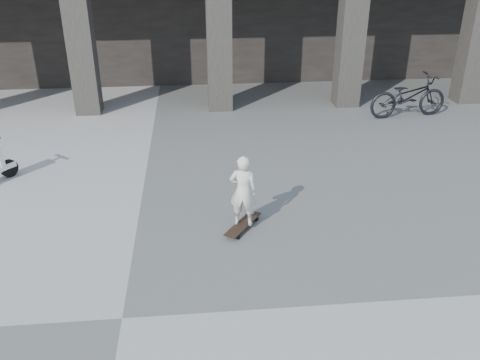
{
  "coord_description": "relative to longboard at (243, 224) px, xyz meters",
  "views": [
    {
      "loc": [
        1.01,
        -5.16,
        4.42
      ],
      "look_at": [
        1.76,
        2.54,
        0.65
      ],
      "focal_mm": 38.0,
      "sensor_mm": 36.0,
      "label": 1
    }
  ],
  "objects": [
    {
      "name": "child",
      "position": [
        -0.0,
        -0.0,
        0.63
      ],
      "size": [
        0.5,
        0.38,
        1.21
      ],
      "primitive_type": "imported",
      "rotation": [
        0.0,
        0.0,
        2.91
      ],
      "color": "beige",
      "rests_on": "longboard"
    },
    {
      "name": "ground",
      "position": [
        -1.76,
        -2.04,
        -0.07
      ],
      "size": [
        90.0,
        90.0,
        0.0
      ],
      "primitive_type": "plane",
      "color": "#51524F",
      "rests_on": "ground"
    },
    {
      "name": "bicycle",
      "position": [
        4.92,
        5.26,
        0.48
      ],
      "size": [
        2.19,
        0.98,
        1.11
      ],
      "primitive_type": "imported",
      "rotation": [
        0.0,
        0.0,
        1.69
      ],
      "color": "black",
      "rests_on": "ground"
    },
    {
      "name": "longboard",
      "position": [
        0.0,
        0.0,
        0.0
      ],
      "size": [
        0.7,
        0.88,
        0.09
      ],
      "rotation": [
        0.0,
        0.0,
        0.97
      ],
      "color": "black",
      "rests_on": "ground"
    }
  ]
}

